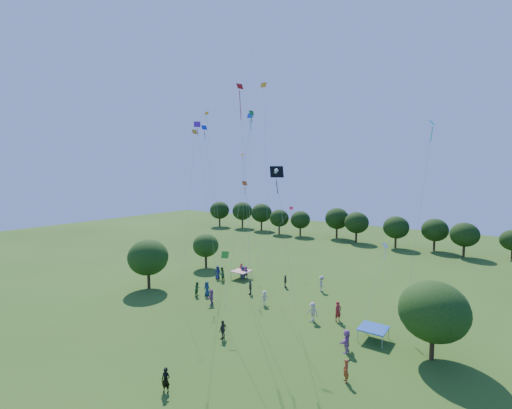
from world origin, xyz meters
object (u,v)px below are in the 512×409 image
object	(u,v)px
near_tree_east	(434,311)
tent_blue	(373,328)
near_tree_west	(148,257)
red_high_kite	(242,126)
near_tree_north	(206,245)
man_in_black	(166,380)
pirate_kite	(277,175)
tent_red_stripe	(242,271)

from	to	relation	value
near_tree_east	tent_blue	distance (m)	5.29
near_tree_west	red_high_kite	world-z (taller)	red_high_kite
near_tree_north	near_tree_east	size ratio (longest dim) A/B	0.85
tent_blue	man_in_black	bearing A→B (deg)	-120.98
pirate_kite	man_in_black	bearing A→B (deg)	-96.04
tent_blue	man_in_black	xyz separation A→B (m)	(-8.84, -14.72, -0.22)
near_tree_west	tent_blue	bearing A→B (deg)	5.40
near_tree_west	tent_blue	distance (m)	26.79
near_tree_west	near_tree_north	distance (m)	11.00
near_tree_east	man_in_black	xyz separation A→B (m)	(-13.35, -14.24, -2.95)
near_tree_west	near_tree_east	xyz separation A→B (m)	(31.02, 2.02, -0.10)
tent_red_stripe	pirate_kite	bearing A→B (deg)	-41.09
near_tree_north	man_in_black	bearing A→B (deg)	-51.42
near_tree_north	pirate_kite	xyz separation A→B (m)	(19.70, -11.71, 10.59)
tent_blue	red_high_kite	distance (m)	22.74
tent_blue	pirate_kite	xyz separation A→B (m)	(-7.63, -3.26, 12.92)
tent_red_stripe	pirate_kite	size ratio (longest dim) A/B	0.16
near_tree_west	man_in_black	distance (m)	21.70
near_tree_west	pirate_kite	distance (m)	21.43
near_tree_west	tent_blue	world-z (taller)	near_tree_west
near_tree_west	red_high_kite	bearing A→B (deg)	11.92
man_in_black	tent_blue	bearing A→B (deg)	37.23
tent_blue	red_high_kite	world-z (taller)	red_high_kite
near_tree_north	man_in_black	size ratio (longest dim) A/B	3.14
pirate_kite	red_high_kite	xyz separation A→B (m)	(-6.39, 3.39, 4.98)
tent_blue	near_tree_north	bearing A→B (deg)	162.82
red_high_kite	tent_blue	bearing A→B (deg)	-0.55
man_in_black	red_high_kite	bearing A→B (deg)	87.41
near_tree_west	pirate_kite	world-z (taller)	pirate_kite
near_tree_east	red_high_kite	size ratio (longest dim) A/B	0.27
tent_blue	pirate_kite	distance (m)	15.35
red_high_kite	man_in_black	bearing A→B (deg)	-70.80
near_tree_north	tent_red_stripe	xyz separation A→B (m)	(7.76, -1.30, -2.33)
near_tree_west	tent_red_stripe	distance (m)	12.23
near_tree_north	tent_red_stripe	bearing A→B (deg)	-9.48
tent_blue	red_high_kite	xyz separation A→B (m)	(-14.01, 0.13, 17.90)
near_tree_west	pirate_kite	xyz separation A→B (m)	(18.89, -0.75, 10.09)
near_tree_north	near_tree_east	world-z (taller)	near_tree_east
near_tree_north	tent_blue	bearing A→B (deg)	-17.18
near_tree_east	pirate_kite	distance (m)	16.08
tent_red_stripe	tent_blue	distance (m)	20.83
near_tree_west	man_in_black	size ratio (longest dim) A/B	3.73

